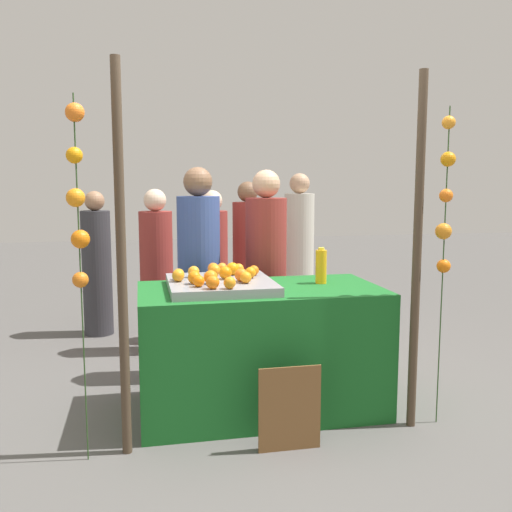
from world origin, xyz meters
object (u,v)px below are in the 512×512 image
juice_bottle (321,266)px  vendor_left (199,281)px  orange_1 (179,274)px  vendor_right (266,280)px  orange_0 (199,281)px  stall_counter (260,349)px  chalkboard_sign (289,409)px

juice_bottle → vendor_left: (-0.80, 0.67, -0.19)m
orange_1 → vendor_right: size_ratio=0.05×
orange_0 → vendor_left: (0.10, 0.95, -0.17)m
stall_counter → vendor_left: 0.90m
stall_counter → juice_bottle: bearing=9.9°
stall_counter → vendor_right: (0.21, 0.75, 0.35)m
orange_0 → vendor_right: vendor_right is taller
stall_counter → orange_1: size_ratio=21.49×
orange_0 → orange_1: bearing=109.8°
stall_counter → orange_1: bearing=170.6°
stall_counter → vendor_left: (-0.34, 0.75, 0.36)m
stall_counter → vendor_right: 0.85m
chalkboard_sign → vendor_right: bearing=82.9°
vendor_left → orange_1: bearing=-107.4°
stall_counter → chalkboard_sign: 0.66m
chalkboard_sign → vendor_left: bearing=105.3°
orange_1 → vendor_right: (0.76, 0.66, -0.18)m
orange_1 → vendor_left: vendor_left is taller
juice_bottle → chalkboard_sign: 1.11m
orange_1 → vendor_right: bearing=41.0°
orange_0 → juice_bottle: size_ratio=0.29×
vendor_right → chalkboard_sign: bearing=-97.1°
orange_1 → chalkboard_sign: orange_1 is taller
juice_bottle → chalkboard_sign: (-0.42, -0.72, -0.73)m
vendor_right → vendor_left: bearing=-179.9°
juice_bottle → vendor_left: bearing=140.1°
orange_1 → chalkboard_sign: size_ratio=0.15×
chalkboard_sign → vendor_left: (-0.38, 1.39, 0.54)m
juice_bottle → vendor_right: bearing=110.4°
orange_1 → vendor_left: size_ratio=0.05×
orange_1 → juice_bottle: (1.01, -0.01, 0.02)m
orange_1 → juice_bottle: juice_bottle is taller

